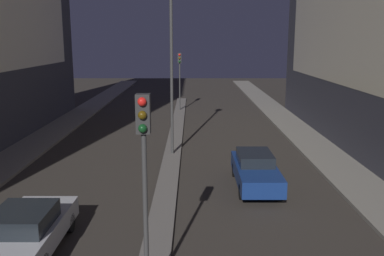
# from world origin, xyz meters

# --- Properties ---
(median_strip) EXTENTS (0.94, 39.38, 0.13)m
(median_strip) POSITION_xyz_m (0.00, 20.69, 0.06)
(median_strip) COLOR #66605B
(median_strip) RESTS_ON ground
(traffic_light_near) EXTENTS (0.32, 0.42, 5.07)m
(traffic_light_near) POSITION_xyz_m (0.00, 3.97, 3.83)
(traffic_light_near) COLOR #383838
(traffic_light_near) RESTS_ON median_strip
(traffic_light_mid) EXTENTS (0.32, 0.42, 5.07)m
(traffic_light_mid) POSITION_xyz_m (0.00, 32.74, 3.83)
(traffic_light_mid) COLOR #383838
(traffic_light_mid) RESTS_ON median_strip
(street_lamp) EXTENTS (0.64, 0.64, 9.95)m
(street_lamp) POSITION_xyz_m (0.00, 17.62, 7.39)
(street_lamp) COLOR #383838
(street_lamp) RESTS_ON median_strip
(car_left_lane) EXTENTS (1.93, 4.40, 1.49)m
(car_left_lane) POSITION_xyz_m (-3.89, 6.54, 0.76)
(car_left_lane) COLOR #B2B2B7
(car_left_lane) RESTS_ON ground
(car_right_lane) EXTENTS (1.74, 4.80, 1.48)m
(car_right_lane) POSITION_xyz_m (3.89, 12.54, 0.76)
(car_right_lane) COLOR navy
(car_right_lane) RESTS_ON ground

